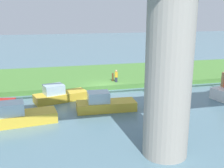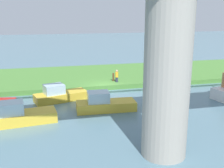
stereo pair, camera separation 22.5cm
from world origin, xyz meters
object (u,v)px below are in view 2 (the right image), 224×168
object	(u,v)px
person_on_bank	(117,76)
mooring_post	(113,77)
houseboat_blue	(59,95)
motorboat_red	(19,116)
skiff_small	(104,104)
bridge_pylon	(167,71)

from	to	relation	value
person_on_bank	mooring_post	size ratio (longest dim) A/B	1.52
houseboat_blue	motorboat_red	xyz separation A→B (m)	(3.26, 4.83, 0.03)
houseboat_blue	skiff_small	bearing A→B (deg)	135.02
motorboat_red	mooring_post	bearing A→B (deg)	-136.17
bridge_pylon	skiff_small	xyz separation A→B (m)	(1.86, -8.11, -4.43)
person_on_bank	motorboat_red	size ratio (longest dim) A/B	0.26
houseboat_blue	person_on_bank	bearing A→B (deg)	-149.82
bridge_pylon	houseboat_blue	xyz separation A→B (m)	(5.42, -11.66, -4.44)
mooring_post	houseboat_blue	xyz separation A→B (m)	(6.28, 4.33, -0.37)
person_on_bank	skiff_small	bearing A→B (deg)	67.90
bridge_pylon	mooring_post	world-z (taller)	bridge_pylon
skiff_small	houseboat_blue	bearing A→B (deg)	-44.98
person_on_bank	mooring_post	distance (m)	0.64
houseboat_blue	bridge_pylon	bearing A→B (deg)	114.94
skiff_small	person_on_bank	bearing A→B (deg)	-112.10
motorboat_red	skiff_small	bearing A→B (deg)	-169.44
bridge_pylon	houseboat_blue	bearing A→B (deg)	-65.06
bridge_pylon	person_on_bank	size ratio (longest dim) A/B	7.23
person_on_bank	mooring_post	bearing A→B (deg)	-62.70
houseboat_blue	skiff_small	distance (m)	5.03
houseboat_blue	motorboat_red	size ratio (longest dim) A/B	0.97
motorboat_red	bridge_pylon	bearing A→B (deg)	141.82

